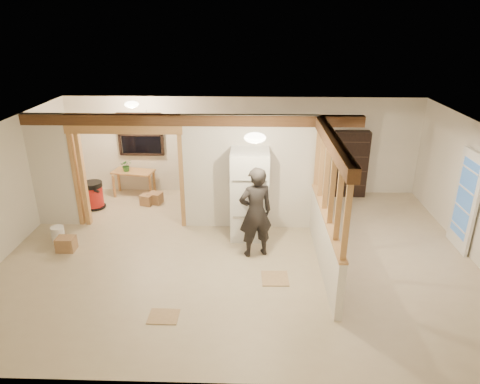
{
  "coord_description": "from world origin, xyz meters",
  "views": [
    {
      "loc": [
        0.27,
        -7.35,
        4.33
      ],
      "look_at": [
        0.02,
        0.4,
        1.14
      ],
      "focal_mm": 32.0,
      "sensor_mm": 36.0,
      "label": 1
    }
  ],
  "objects_px": {
    "refrigerator": "(250,194)",
    "bookshelf": "(350,164)",
    "woman": "(256,213)",
    "work_table": "(134,183)",
    "shop_vac": "(94,195)"
  },
  "relations": [
    {
      "from": "refrigerator",
      "to": "bookshelf",
      "type": "bearing_deg",
      "value": 41.87
    },
    {
      "from": "woman",
      "to": "work_table",
      "type": "bearing_deg",
      "value": -62.4
    },
    {
      "from": "shop_vac",
      "to": "bookshelf",
      "type": "xyz_separation_m",
      "value": [
        6.32,
        0.99,
        0.52
      ]
    },
    {
      "from": "work_table",
      "to": "shop_vac",
      "type": "relative_size",
      "value": 1.53
    },
    {
      "from": "woman",
      "to": "bookshelf",
      "type": "xyz_separation_m",
      "value": [
        2.41,
        3.07,
        -0.05
      ]
    },
    {
      "from": "refrigerator",
      "to": "shop_vac",
      "type": "xyz_separation_m",
      "value": [
        -3.78,
        1.28,
        -0.6
      ]
    },
    {
      "from": "work_table",
      "to": "bookshelf",
      "type": "bearing_deg",
      "value": 11.24
    },
    {
      "from": "woman",
      "to": "refrigerator",
      "type": "bearing_deg",
      "value": -100.42
    },
    {
      "from": "woman",
      "to": "shop_vac",
      "type": "distance_m",
      "value": 4.46
    },
    {
      "from": "shop_vac",
      "to": "bookshelf",
      "type": "distance_m",
      "value": 6.41
    },
    {
      "from": "woman",
      "to": "shop_vac",
      "type": "relative_size",
      "value": 2.68
    },
    {
      "from": "woman",
      "to": "bookshelf",
      "type": "distance_m",
      "value": 3.91
    },
    {
      "from": "woman",
      "to": "bookshelf",
      "type": "bearing_deg",
      "value": -147.14
    },
    {
      "from": "woman",
      "to": "work_table",
      "type": "height_order",
      "value": "woman"
    },
    {
      "from": "refrigerator",
      "to": "shop_vac",
      "type": "relative_size",
      "value": 2.78
    }
  ]
}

